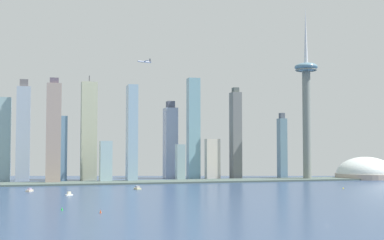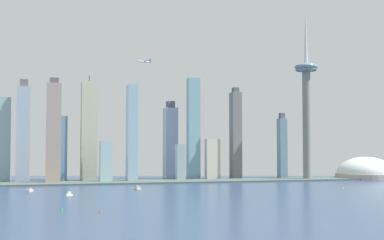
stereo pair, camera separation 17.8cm
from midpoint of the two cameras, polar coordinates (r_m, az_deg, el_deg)
name	(u,v)px [view 2 (the right image)]	position (r m, az deg, el deg)	size (l,w,h in m)	color
ground_plane	(327,223)	(381.85, 14.36, -10.79)	(6000.00, 6000.00, 0.00)	navy
waterfront_pier	(171,182)	(814.72, -2.25, -6.67)	(683.61, 65.61, 2.41)	#475751
observation_tower	(306,95)	(904.72, 12.27, 2.66)	(38.89, 38.89, 293.18)	gray
stadium_dome	(366,174)	(959.69, 18.27, -5.56)	(102.87, 102.87, 57.36)	#B5A394
skyscraper_0	(106,162)	(822.74, -9.31, -4.46)	(18.05, 21.97, 63.46)	#9EBEC5
skyscraper_1	(193,128)	(904.77, 0.16, -0.91)	(20.39, 17.43, 172.99)	#76A4B0
skyscraper_2	(180,163)	(853.35, -1.27, -4.62)	(13.46, 14.92, 58.56)	#8EABAF
skyscraper_3	(213,159)	(896.69, 2.24, -4.24)	(23.86, 13.98, 68.28)	beige
skyscraper_4	(282,147)	(961.38, 9.73, -2.89)	(13.58, 15.68, 115.84)	slate
skyscraper_5	(58,148)	(887.42, -14.25, -2.97)	(27.77, 15.41, 105.09)	#698FAC
skyscraper_6	(132,133)	(831.10, -6.51, -1.43)	(15.48, 25.63, 151.60)	#91B0C5
skyscraper_7	(23,133)	(858.65, -17.79, -1.33)	(20.91, 13.92, 159.66)	#A1B1C2
skyscraper_8	(236,135)	(902.44, 4.75, -1.60)	(15.92, 20.33, 156.17)	slate
skyscraper_9	(5,139)	(877.55, -19.58, -2.00)	(17.91, 19.99, 132.06)	#93B5B8
skyscraper_10	(89,131)	(883.36, -11.09, -1.18)	(25.32, 23.74, 172.53)	beige
skyscraper_11	(170,142)	(918.68, -2.35, -2.38)	(21.13, 27.32, 134.42)	#8E9BB7
skyscraper_12	(54,132)	(808.02, -14.74, -1.28)	(21.52, 12.15, 157.30)	gray
boat_0	(137,188)	(676.99, -5.91, -7.34)	(7.52, 14.90, 4.59)	beige
boat_1	(69,194)	(601.42, -13.15, -7.81)	(8.73, 7.09, 4.29)	white
boat_2	(29,190)	(667.16, -17.16, -7.28)	(8.90, 13.05, 4.35)	beige
channel_buoy_0	(62,209)	(460.69, -13.88, -9.29)	(1.68, 1.68, 2.67)	green
channel_buoy_1	(100,211)	(434.36, -9.87, -9.70)	(1.52, 1.52, 2.91)	#E54C19
channel_buoy_2	(343,188)	(713.02, 16.04, -7.08)	(1.77, 1.77, 1.83)	yellow
airplane	(145,62)	(842.45, -5.14, 6.31)	(23.58, 23.54, 7.10)	#A5B0CB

